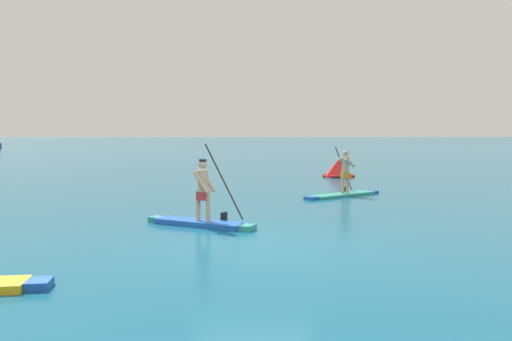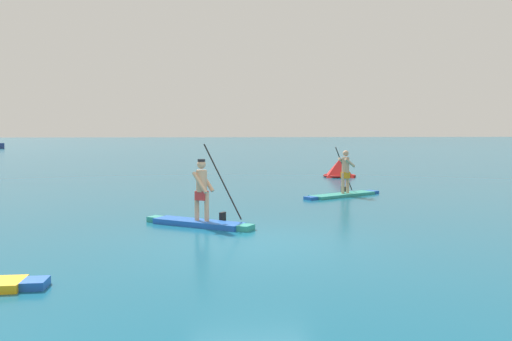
# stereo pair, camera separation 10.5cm
# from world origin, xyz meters

# --- Properties ---
(ground) EXTENTS (440.00, 440.00, 0.00)m
(ground) POSITION_xyz_m (0.00, 0.00, 0.00)
(ground) COLOR #145B7A
(paddleboarder_mid_center) EXTENTS (2.59, 1.96, 1.98)m
(paddleboarder_mid_center) POSITION_xyz_m (-1.02, 2.15, 0.34)
(paddleboarder_mid_center) COLOR blue
(paddleboarder_mid_center) RESTS_ON ground
(paddleboarder_far_right) EXTENTS (3.15, 1.99, 1.78)m
(paddleboarder_far_right) POSITION_xyz_m (4.14, 7.30, 0.33)
(paddleboarder_far_right) COLOR teal
(paddleboarder_far_right) RESTS_ON ground
(race_marker_buoy) EXTENTS (1.90, 1.90, 0.91)m
(race_marker_buoy) POSITION_xyz_m (6.25, 14.89, 0.39)
(race_marker_buoy) COLOR red
(race_marker_buoy) RESTS_ON ground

